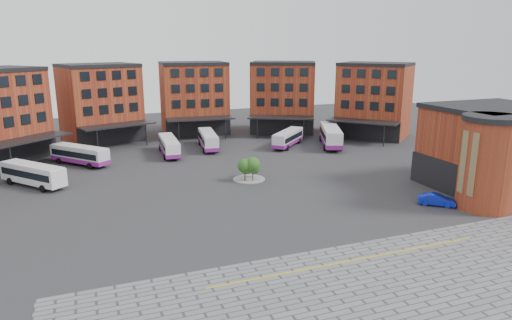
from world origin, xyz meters
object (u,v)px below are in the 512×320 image
object	(u,v)px
bus_d	(208,140)
blue_car	(437,200)
bus_b	(80,155)
bus_e	(288,138)
bus_f	(331,135)
bus_c	(169,146)
tree_island	(251,167)
bus_a	(33,173)

from	to	relation	value
bus_d	blue_car	bearing A→B (deg)	-58.42
blue_car	bus_b	bearing A→B (deg)	88.53
bus_e	bus_d	bearing A→B (deg)	-148.82
bus_e	bus_f	world-z (taller)	bus_f
bus_f	blue_car	size ratio (longest dim) A/B	3.09
bus_c	bus_f	bearing A→B (deg)	-4.04
bus_e	tree_island	bearing A→B (deg)	-82.97
blue_car	tree_island	bearing A→B (deg)	84.67
bus_a	bus_f	distance (m)	49.26
tree_island	bus_d	size ratio (longest dim) A/B	0.41
bus_a	bus_b	distance (m)	11.08
bus_e	blue_car	xyz separation A→B (m)	(2.82, -34.77, -0.87)
bus_a	bus_e	distance (m)	42.46
bus_f	bus_d	bearing A→B (deg)	-171.66
bus_d	blue_car	size ratio (longest dim) A/B	2.62
bus_e	bus_a	bearing A→B (deg)	-121.50
bus_c	blue_car	bearing A→B (deg)	-53.01
bus_b	bus_e	world-z (taller)	bus_b
tree_island	bus_c	distance (m)	20.30
bus_c	bus_a	bearing A→B (deg)	-148.03
bus_b	tree_island	bearing A→B (deg)	-79.42
bus_c	bus_d	distance (m)	7.76
tree_island	bus_c	size ratio (longest dim) A/B	0.42
bus_e	bus_f	size ratio (longest dim) A/B	0.70
tree_island	bus_a	world-z (taller)	tree_island
bus_b	bus_f	xyz separation A→B (m)	(42.90, -1.92, 0.33)
bus_d	bus_c	bearing A→B (deg)	-154.37
tree_island	bus_c	xyz separation A→B (m)	(-7.64, 18.81, -0.25)
bus_e	bus_b	bearing A→B (deg)	-134.25
bus_b	bus_c	bearing A→B (deg)	-34.56
bus_c	bus_e	distance (m)	21.47
bus_c	bus_d	bearing A→B (deg)	20.76
tree_island	bus_e	distance (m)	22.50
bus_f	blue_car	bearing A→B (deg)	-74.40
bus_a	bus_d	xyz separation A→B (m)	(27.22, 13.42, -0.12)
bus_b	bus_d	distance (m)	21.80
bus_b	bus_c	size ratio (longest dim) A/B	0.90
tree_island	bus_e	world-z (taller)	tree_island
bus_c	bus_f	xyz separation A→B (m)	(28.85, -3.50, 0.35)
tree_island	bus_c	world-z (taller)	tree_island
bus_b	bus_f	size ratio (longest dim) A/B	0.74
tree_island	bus_a	bearing A→B (deg)	164.20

